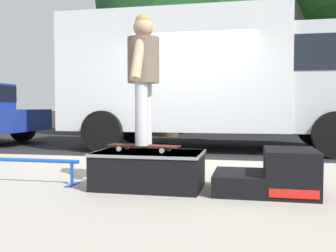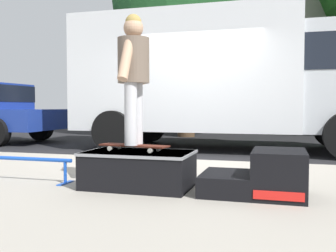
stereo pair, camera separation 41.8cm
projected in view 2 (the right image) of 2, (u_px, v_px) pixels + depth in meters
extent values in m
plane|color=black|center=(188.00, 162.00, 6.92)|extent=(140.00, 140.00, 0.00)
cube|color=#A8A093|center=(121.00, 196.00, 4.04)|extent=(50.00, 5.00, 0.12)
cube|color=black|center=(139.00, 169.00, 4.16)|extent=(1.12, 0.69, 0.39)
cube|color=gray|center=(139.00, 153.00, 4.15)|extent=(1.14, 0.71, 0.03)
cube|color=black|center=(227.00, 183.00, 3.90)|extent=(0.50, 0.70, 0.20)
cube|color=black|center=(279.00, 173.00, 3.76)|extent=(0.50, 0.70, 0.45)
cube|color=red|center=(279.00, 196.00, 3.43)|extent=(0.44, 0.01, 0.08)
cylinder|color=blue|center=(25.00, 159.00, 4.51)|extent=(1.21, 0.04, 0.04)
cylinder|color=blue|center=(65.00, 172.00, 4.37)|extent=(0.04, 0.04, 0.26)
cube|color=blue|center=(65.00, 183.00, 4.38)|extent=(0.06, 0.28, 0.01)
cube|color=#4C1E14|center=(134.00, 145.00, 4.19)|extent=(0.80, 0.33, 0.02)
cylinder|color=silver|center=(158.00, 149.00, 4.17)|extent=(0.06, 0.04, 0.05)
cylinder|color=silver|center=(150.00, 151.00, 4.01)|extent=(0.06, 0.04, 0.05)
cylinder|color=silver|center=(119.00, 147.00, 4.38)|extent=(0.06, 0.04, 0.05)
cylinder|color=silver|center=(110.00, 148.00, 4.22)|extent=(0.06, 0.04, 0.05)
cylinder|color=silver|center=(137.00, 114.00, 4.26)|extent=(0.14, 0.14, 0.66)
cylinder|color=silver|center=(131.00, 114.00, 4.10)|extent=(0.14, 0.14, 0.66)
cylinder|color=#726051|center=(134.00, 61.00, 4.15)|extent=(0.34, 0.34, 0.48)
cylinder|color=tan|center=(140.00, 64.00, 4.35)|extent=(0.11, 0.29, 0.46)
cylinder|color=tan|center=(126.00, 60.00, 3.94)|extent=(0.11, 0.29, 0.46)
sphere|color=tan|center=(133.00, 28.00, 4.13)|extent=(0.21, 0.21, 0.21)
sphere|color=tan|center=(133.00, 22.00, 4.13)|extent=(0.17, 0.17, 0.17)
cube|color=white|center=(188.00, 74.00, 9.08)|extent=(5.00, 2.35, 2.60)
cylinder|color=black|center=(333.00, 129.00, 9.35)|extent=(0.90, 0.28, 0.90)
cylinder|color=black|center=(149.00, 126.00, 10.67)|extent=(0.90, 0.28, 0.90)
cylinder|color=black|center=(113.00, 131.00, 8.41)|extent=(0.90, 0.28, 0.90)
cube|color=#1E3899|center=(32.00, 120.00, 10.33)|extent=(1.10, 1.85, 0.55)
cylinder|color=black|center=(41.00, 128.00, 11.33)|extent=(0.72, 0.24, 0.72)
cylinder|color=brown|center=(186.00, 89.00, 12.62)|extent=(0.56, 0.56, 3.08)
sphere|color=#235628|center=(228.00, 8.00, 12.11)|extent=(3.17, 3.17, 3.17)
cube|color=beige|center=(269.00, 64.00, 18.39)|extent=(9.00, 7.50, 6.00)
cube|color=#B2ADA3|center=(265.00, 95.00, 14.63)|extent=(9.00, 0.50, 2.80)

